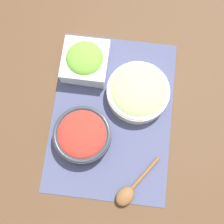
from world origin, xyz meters
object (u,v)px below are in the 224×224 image
lettuce_bowl (85,61)px  tomato_bowl (82,135)px  cucumber_bowl (138,92)px  wooden_spoon (129,192)px

lettuce_bowl → tomato_bowl: bearing=-174.0°
cucumber_bowl → wooden_spoon: 0.31m
tomato_bowl → wooden_spoon: tomato_bowl is taller
cucumber_bowl → wooden_spoon: cucumber_bowl is taller
wooden_spoon → lettuce_bowl: bearing=25.3°
tomato_bowl → lettuce_bowl: size_ratio=1.20×
lettuce_bowl → cucumber_bowl: size_ratio=0.74×
wooden_spoon → tomato_bowl: bearing=46.7°
lettuce_bowl → cucumber_bowl: bearing=-114.3°
tomato_bowl → cucumber_bowl: bearing=-44.3°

